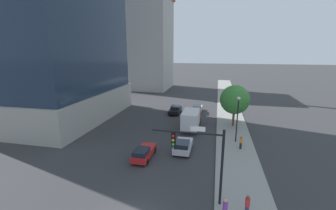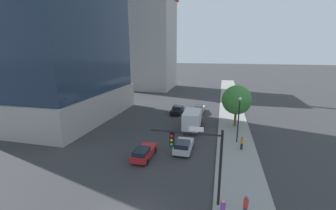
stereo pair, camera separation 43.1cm
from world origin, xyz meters
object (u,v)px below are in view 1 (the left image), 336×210
object	(u,v)px
street_tree	(235,100)
street_lamp	(238,113)
traffic_light_pole	(200,151)
construction_building	(144,35)
car_black	(175,110)
box_truck	(191,118)
pedestrian_purple_shirt	(225,210)
pedestrian_orange_shirt	(241,142)
pedestrian_red_shirt	(247,206)
car_silver	(183,146)
car_red	(144,153)
car_white	(197,109)

from	to	relation	value
street_tree	street_lamp	bearing A→B (deg)	-90.40
traffic_light_pole	construction_building	bearing A→B (deg)	112.28
car_black	box_truck	distance (m)	8.96
car_black	pedestrian_purple_shirt	world-z (taller)	pedestrian_purple_shirt
pedestrian_orange_shirt	pedestrian_red_shirt	size ratio (longest dim) A/B	0.94
street_lamp	street_tree	size ratio (longest dim) A/B	0.93
car_silver	pedestrian_red_shirt	bearing A→B (deg)	-57.71
street_lamp	pedestrian_red_shirt	world-z (taller)	street_lamp
street_lamp	car_silver	xyz separation A→B (m)	(-6.34, -4.23, -3.28)
box_truck	pedestrian_red_shirt	distance (m)	19.16
traffic_light_pole	pedestrian_orange_shirt	world-z (taller)	traffic_light_pole
pedestrian_red_shirt	pedestrian_orange_shirt	bearing A→B (deg)	87.04
car_red	box_truck	bearing A→B (deg)	70.04
street_tree	box_truck	size ratio (longest dim) A/B	0.94
pedestrian_orange_shirt	car_white	bearing A→B (deg)	113.03
street_lamp	street_tree	distance (m)	6.66
street_lamp	construction_building	bearing A→B (deg)	122.63
car_silver	traffic_light_pole	bearing A→B (deg)	-73.71
traffic_light_pole	pedestrian_red_shirt	xyz separation A→B (m)	(3.59, -0.95, -3.41)
traffic_light_pole	pedestrian_orange_shirt	distance (m)	12.14
car_white	pedestrian_orange_shirt	distance (m)	17.29
street_tree	car_white	size ratio (longest dim) A/B	1.39
car_silver	car_red	distance (m)	4.82
pedestrian_orange_shirt	pedestrian_purple_shirt	world-z (taller)	pedestrian_purple_shirt
box_truck	car_silver	bearing A→B (deg)	-90.00
construction_building	car_black	distance (m)	34.87
car_black	street_tree	bearing A→B (deg)	-27.68
traffic_light_pole	car_black	world-z (taller)	traffic_light_pole
traffic_light_pole	box_truck	xyz separation A→B (m)	(-2.57, 17.19, -2.71)
car_silver	car_black	distance (m)	16.83
pedestrian_orange_shirt	construction_building	bearing A→B (deg)	121.68
traffic_light_pole	car_white	distance (m)	27.15
traffic_light_pole	box_truck	distance (m)	17.59
street_tree	car_red	world-z (taller)	street_tree
car_white	car_silver	bearing A→B (deg)	-90.00
car_white	car_black	distance (m)	4.34
traffic_light_pole	street_tree	bearing A→B (deg)	79.02
construction_building	pedestrian_red_shirt	size ratio (longest dim) A/B	22.87
construction_building	traffic_light_pole	distance (m)	58.00
construction_building	car_silver	distance (m)	50.13
box_truck	pedestrian_purple_shirt	distance (m)	19.61
street_tree	car_white	bearing A→B (deg)	132.01
construction_building	car_black	size ratio (longest dim) A/B	8.52
construction_building	street_tree	size ratio (longest dim) A/B	5.99
pedestrian_purple_shirt	car_silver	bearing A→B (deg)	113.23
traffic_light_pole	pedestrian_purple_shirt	size ratio (longest dim) A/B	3.43
car_silver	pedestrian_purple_shirt	size ratio (longest dim) A/B	2.21
street_lamp	car_red	size ratio (longest dim) A/B	1.37
construction_building	pedestrian_purple_shirt	bearing A→B (deg)	-66.61
traffic_light_pole	street_lamp	xyz separation A→B (m)	(3.77, 13.03, -0.37)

